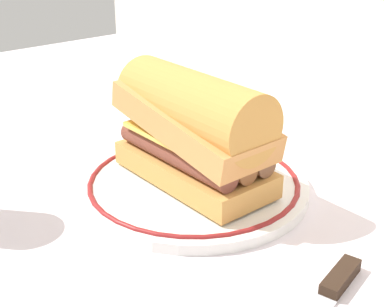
# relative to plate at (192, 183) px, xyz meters

# --- Properties ---
(ground_plane) EXTENTS (1.50, 1.50, 0.00)m
(ground_plane) POSITION_rel_plate_xyz_m (0.00, 0.01, -0.01)
(ground_plane) COLOR silver
(plate) EXTENTS (0.26, 0.26, 0.01)m
(plate) POSITION_rel_plate_xyz_m (0.00, 0.00, 0.00)
(plate) COLOR white
(plate) RESTS_ON ground_plane
(sausage_sandwich) EXTENTS (0.19, 0.09, 0.12)m
(sausage_sandwich) POSITION_rel_plate_xyz_m (-0.00, 0.00, 0.07)
(sausage_sandwich) COLOR #CF9449
(sausage_sandwich) RESTS_ON plate
(butter_knife) EXTENTS (0.05, 0.14, 0.01)m
(butter_knife) POSITION_rel_plate_xyz_m (0.22, -0.03, -0.00)
(butter_knife) COLOR silver
(butter_knife) RESTS_ON ground_plane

